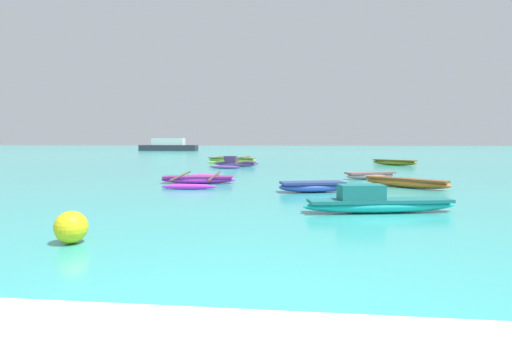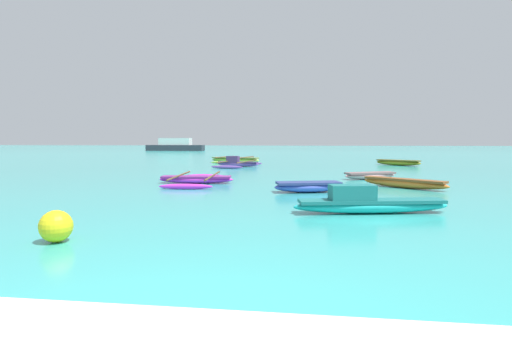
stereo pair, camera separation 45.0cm
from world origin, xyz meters
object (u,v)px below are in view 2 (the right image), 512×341
Objects in this scene: moored_boat_1 at (368,203)px; distant_ferry at (175,146)px; moored_boat_7 at (398,162)px; moored_boat_3 at (404,183)px; moored_boat_0 at (196,179)px; mooring_buoy_1 at (56,226)px; moored_boat_2 at (370,175)px; moored_boat_5 at (308,186)px; moored_boat_4 at (235,160)px; moored_boat_6 at (237,163)px.

moored_boat_1 is 56.84m from distant_ferry.
moored_boat_1 reaches higher than moored_boat_7.
moored_boat_1 is 1.35× the size of moored_boat_3.
moored_boat_0 is at bearing -70.11° from distant_ferry.
moored_boat_2 is at bearing 59.66° from mooring_buoy_1.
mooring_buoy_1 is at bearing -135.13° from moored_boat_5.
distant_ferry is at bearing 131.15° from moored_boat_4.
moored_boat_7 is at bearing 64.73° from moored_boat_1.
moored_boat_1 is at bearing -55.96° from moored_boat_4.
moored_boat_2 is at bearing -73.33° from moored_boat_7.
moored_boat_0 is 1.07× the size of moored_boat_4.
moored_boat_0 is at bearing 175.59° from moored_boat_2.
moored_boat_7 is 5.32× the size of mooring_buoy_1.
moored_boat_3 is 0.31× the size of distant_ferry.
moored_boat_5 is (5.57, -16.55, -0.02)m from moored_boat_4.
moored_boat_0 is 8.01m from moored_boat_3.
moored_boat_7 reaches higher than moored_boat_5.
moored_boat_2 is 0.28× the size of distant_ferry.
moored_boat_1 is (5.95, -5.89, 0.08)m from moored_boat_0.
moored_boat_7 is at bearing 64.78° from mooring_buoy_1.
moored_boat_7 is at bearing 53.49° from moored_boat_5.
moored_boat_1 is 6.92× the size of mooring_buoy_1.
moored_boat_3 is at bearing -62.15° from distant_ferry.
moored_boat_6 is at bearing 110.09° from moored_boat_2.
moored_boat_5 is (-2.74, -4.84, 0.02)m from moored_boat_2.
moored_boat_6 is at bearing -62.67° from moored_boat_4.
moored_boat_4 is (-6.99, 20.24, -0.02)m from moored_boat_1.
moored_boat_5 is 52.90m from distant_ferry.
moored_boat_6 is (0.91, -4.16, -0.00)m from moored_boat_4.
moored_boat_0 is 0.96× the size of moored_boat_6.
moored_boat_4 reaches higher than moored_boat_5.
moored_boat_4 is (-9.04, 14.90, 0.03)m from moored_boat_3.
moored_boat_4 is 17.47m from moored_boat_5.
moored_boat_6 is 1.53× the size of moored_boat_7.
distant_ferry reaches higher than moored_boat_6.
mooring_buoy_1 reaches higher than moored_boat_5.
moored_boat_7 is (11.68, -1.64, -0.01)m from moored_boat_4.
mooring_buoy_1 reaches higher than moored_boat_7.
moored_boat_2 is at bearing 70.09° from moored_boat_1.
moored_boat_0 is at bearing 91.32° from mooring_buoy_1.
moored_boat_5 is at bearing -59.62° from moored_boat_6.
mooring_buoy_1 is at bearing -71.98° from moored_boat_4.
moored_boat_5 is at bearing 99.97° from moored_boat_1.
moored_boat_7 is at bearing 117.63° from moored_boat_3.
moored_boat_6 is (-6.08, 16.07, -0.02)m from moored_boat_1.
moored_boat_0 is 7.83× the size of mooring_buoy_1.
mooring_buoy_1 is at bearing -144.67° from moored_boat_2.
distant_ferry reaches higher than moored_boat_5.
moored_boat_6 reaches higher than moored_boat_2.
moored_boat_0 is at bearing 124.15° from moored_boat_1.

